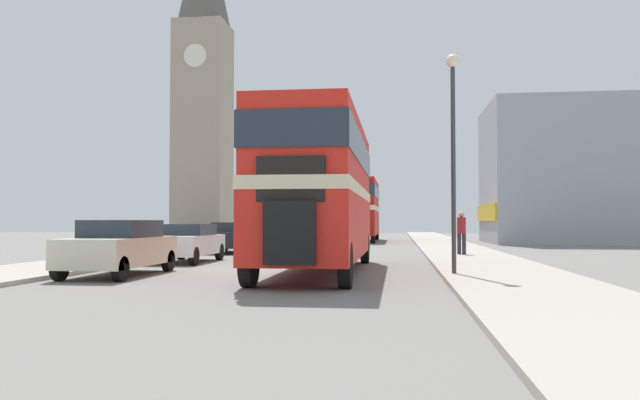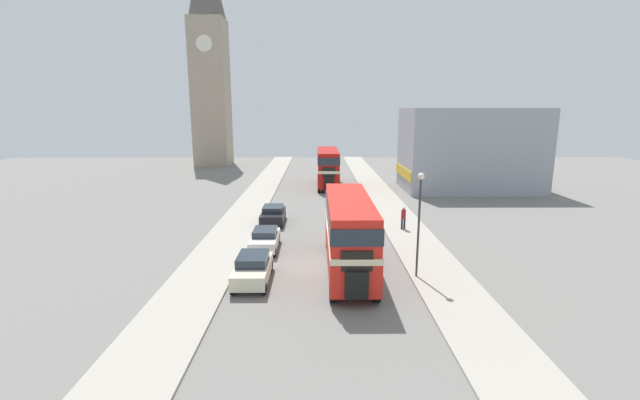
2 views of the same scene
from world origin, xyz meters
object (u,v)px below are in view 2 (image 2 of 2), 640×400
car_parked_near (253,268)px  car_parked_mid (265,239)px  bus_distant (328,165)px  double_decker_bus (349,228)px  church_tower (209,48)px  pedestrian_walking (403,217)px  car_parked_far (273,214)px  street_lamp (419,210)px

car_parked_near → car_parked_mid: size_ratio=1.04×
bus_distant → car_parked_near: bus_distant is taller
double_decker_bus → church_tower: church_tower is taller
pedestrian_walking → church_tower: (-24.32, 40.98, 18.05)m
bus_distant → car_parked_far: bus_distant is taller
double_decker_bus → pedestrian_walking: bearing=59.8°
pedestrian_walking → street_lamp: street_lamp is taller
bus_distant → car_parked_mid: 25.05m
car_parked_far → street_lamp: street_lamp is taller
pedestrian_walking → car_parked_far: bearing=167.4°
street_lamp → car_parked_far: bearing=127.7°
bus_distant → pedestrian_walking: bus_distant is taller
car_parked_mid → church_tower: church_tower is taller
car_parked_near → street_lamp: street_lamp is taller
pedestrian_walking → car_parked_mid: bearing=-156.3°
double_decker_bus → street_lamp: size_ratio=1.78×
car_parked_near → pedestrian_walking: bearing=44.5°
street_lamp → pedestrian_walking: bearing=83.1°
double_decker_bus → car_parked_mid: bearing=144.0°
double_decker_bus → car_parked_mid: 6.88m
car_parked_far → pedestrian_walking: bearing=-12.6°
pedestrian_walking → street_lamp: bearing=-96.9°
church_tower → car_parked_far: bearing=-70.2°
bus_distant → pedestrian_walking: 20.77m
car_parked_far → pedestrian_walking: 10.67m
bus_distant → car_parked_far: size_ratio=2.57×
car_parked_mid → street_lamp: (9.10, -5.14, 3.22)m
double_decker_bus → pedestrian_walking: double_decker_bus is taller
pedestrian_walking → church_tower: bearing=120.7°
car_parked_near → car_parked_mid: bearing=89.9°
car_parked_near → car_parked_far: size_ratio=1.03×
street_lamp → church_tower: church_tower is taller
double_decker_bus → street_lamp: street_lamp is taller
double_decker_bus → bus_distant: 28.41m
car_parked_far → street_lamp: size_ratio=0.69×
pedestrian_walking → street_lamp: 10.12m
car_parked_near → church_tower: bearing=105.4°
double_decker_bus → street_lamp: 4.18m
car_parked_near → church_tower: size_ratio=0.11×
car_parked_near → street_lamp: (9.11, 0.46, 3.17)m
bus_distant → church_tower: church_tower is taller
bus_distant → double_decker_bus: bearing=-89.0°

